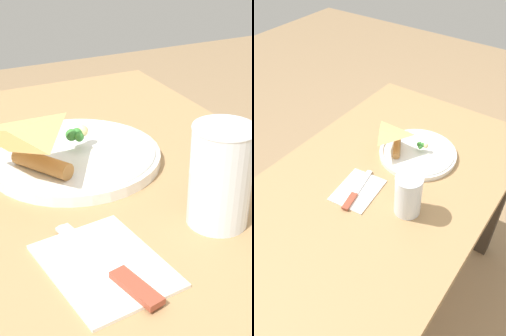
# 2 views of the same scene
# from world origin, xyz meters

# --- Properties ---
(ground_plane) EXTENTS (6.00, 6.00, 0.00)m
(ground_plane) POSITION_xyz_m (0.00, 0.00, 0.00)
(ground_plane) COLOR #997A56
(dining_table) EXTENTS (1.08, 0.65, 0.71)m
(dining_table) POSITION_xyz_m (0.00, 0.00, 0.59)
(dining_table) COLOR #A87F51
(dining_table) RESTS_ON ground_plane
(plate_pizza) EXTENTS (0.26, 0.26, 0.05)m
(plate_pizza) POSITION_xyz_m (0.18, -0.03, 0.73)
(plate_pizza) COLOR white
(plate_pizza) RESTS_ON dining_table
(milk_glass) EXTENTS (0.08, 0.08, 0.13)m
(milk_glass) POSITION_xyz_m (-0.05, -0.13, 0.77)
(milk_glass) COLOR white
(milk_glass) RESTS_ON dining_table
(napkin_folded) EXTENTS (0.16, 0.13, 0.00)m
(napkin_folded) POSITION_xyz_m (-0.07, 0.03, 0.71)
(napkin_folded) COLOR white
(napkin_folded) RESTS_ON dining_table
(butter_knife) EXTENTS (0.18, 0.05, 0.01)m
(butter_knife) POSITION_xyz_m (-0.07, 0.03, 0.72)
(butter_knife) COLOR #99422D
(butter_knife) RESTS_ON napkin_folded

